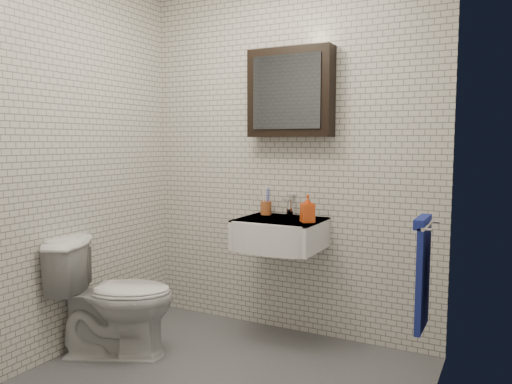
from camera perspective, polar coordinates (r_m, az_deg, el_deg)
room_shell at (r=2.67m, az=-5.18°, el=7.87°), size 2.22×2.02×2.51m
washbasin at (r=3.34m, az=2.51°, el=-4.78°), size 0.55×0.50×0.20m
faucet at (r=3.49m, az=3.89°, el=-1.64°), size 0.06×0.20×0.15m
mirror_cabinet at (r=3.48m, az=3.95°, el=11.25°), size 0.60×0.15×0.60m
towel_rail at (r=2.70m, az=18.55°, el=-8.32°), size 0.09×0.30×0.58m
toothbrush_cup at (r=3.55m, az=1.15°, el=-1.75°), size 0.08×0.08×0.21m
soap_bottle at (r=3.23m, az=5.91°, el=-1.87°), size 0.12×0.12×0.18m
toilet at (r=3.38m, az=-15.89°, el=-11.42°), size 0.86×0.70×0.76m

